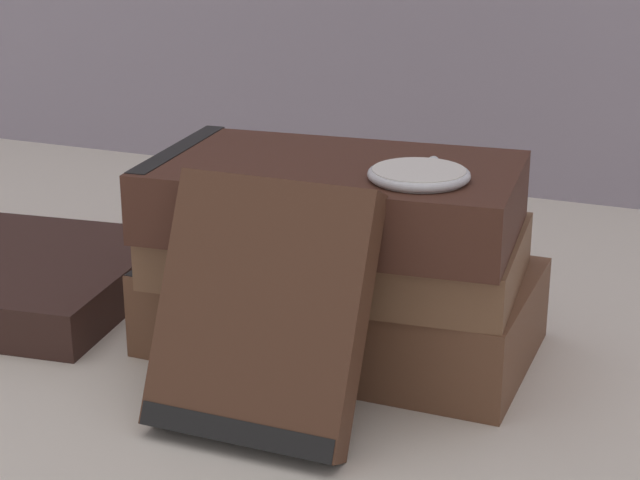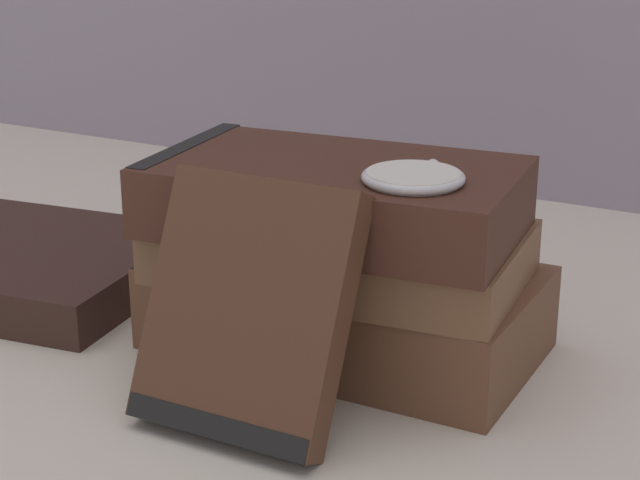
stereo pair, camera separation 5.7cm
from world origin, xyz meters
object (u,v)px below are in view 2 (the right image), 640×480
at_px(book_leaning_front, 246,318).
at_px(reading_glasses, 339,261).
at_px(book_flat_top, 329,194).
at_px(pocket_watch, 413,177).
at_px(book_flat_bottom, 338,306).
at_px(book_flat_middle, 333,250).
at_px(book_side_left, 18,263).

relative_size(book_leaning_front, reading_glasses, 1.12).
height_order(book_flat_top, reading_glasses, book_flat_top).
bearing_deg(pocket_watch, book_leaning_front, -128.75).
height_order(book_leaning_front, reading_glasses, book_leaning_front).
height_order(book_flat_bottom, book_leaning_front, book_leaning_front).
bearing_deg(book_flat_top, book_flat_middle, 74.78).
distance_m(book_side_left, reading_glasses, 0.23).
relative_size(pocket_watch, reading_glasses, 0.50).
xyz_separation_m(book_side_left, pocket_watch, (0.30, -0.02, 0.11)).
xyz_separation_m(book_flat_middle, book_flat_top, (-0.00, -0.00, 0.03)).
relative_size(book_flat_middle, pocket_watch, 3.76).
bearing_deg(book_flat_middle, book_side_left, 175.44).
bearing_deg(reading_glasses, book_leaning_front, -69.28).
distance_m(book_leaning_front, reading_glasses, 0.25).
distance_m(book_leaning_front, pocket_watch, 0.11).
relative_size(book_flat_bottom, reading_glasses, 1.96).
distance_m(book_flat_bottom, reading_glasses, 0.14).
bearing_deg(book_side_left, book_leaning_front, -27.89).
xyz_separation_m(book_flat_bottom, book_leaning_front, (0.00, -0.11, 0.03)).
xyz_separation_m(book_flat_top, reading_glasses, (-0.07, 0.14, -0.10)).
height_order(book_side_left, pocket_watch, pocket_watch).
bearing_deg(book_flat_top, pocket_watch, -23.03).
bearing_deg(book_flat_bottom, pocket_watch, -29.48).
bearing_deg(book_leaning_front, book_flat_bottom, 91.59).
distance_m(book_flat_top, reading_glasses, 0.19).
distance_m(book_flat_bottom, book_flat_middle, 0.04).
xyz_separation_m(book_flat_bottom, pocket_watch, (0.06, -0.04, 0.10)).
distance_m(book_flat_middle, book_leaning_front, 0.10).
height_order(book_flat_top, book_leaning_front, book_leaning_front).
bearing_deg(book_side_left, book_flat_bottom, -3.57).
height_order(book_flat_bottom, book_flat_top, book_flat_top).
bearing_deg(reading_glasses, book_flat_top, -60.35).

